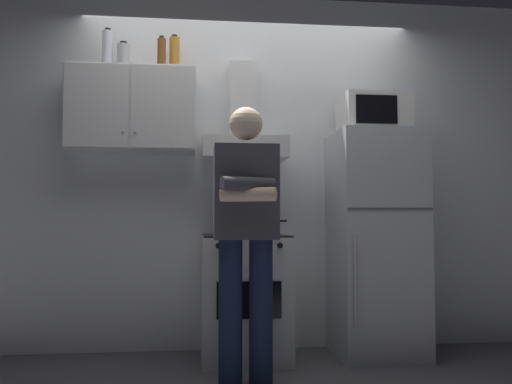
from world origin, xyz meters
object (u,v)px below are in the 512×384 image
at_px(cooking_pot, 266,226).
at_px(bottle_canister_steel, 123,56).
at_px(microwave, 374,114).
at_px(upper_cabinet, 133,111).
at_px(stove_oven, 245,296).
at_px(bottle_beer_brown, 162,54).
at_px(range_hood, 244,134).
at_px(refrigerator, 376,243).
at_px(person_standing, 246,231).
at_px(bottle_liquor_amber, 174,54).
at_px(bottle_vodka_clear, 108,49).

distance_m(cooking_pot, bottle_canister_steel, 1.59).
relative_size(microwave, bottle_canister_steel, 2.47).
bearing_deg(upper_cabinet, stove_oven, -8.90).
bearing_deg(bottle_canister_steel, bottle_beer_brown, -0.06).
bearing_deg(range_hood, cooking_pot, -62.12).
height_order(refrigerator, microwave, microwave).
height_order(person_standing, bottle_beer_brown, bottle_beer_brown).
height_order(refrigerator, bottle_liquor_amber, bottle_liquor_amber).
bearing_deg(microwave, upper_cabinet, 176.52).
bearing_deg(bottle_liquor_amber, bottle_canister_steel, -173.02).
relative_size(stove_oven, person_standing, 0.53).
distance_m(range_hood, cooking_pot, 0.73).
bearing_deg(person_standing, stove_oven, 85.28).
bearing_deg(person_standing, bottle_liquor_amber, 121.03).
height_order(upper_cabinet, bottle_vodka_clear, bottle_vodka_clear).
bearing_deg(stove_oven, range_hood, 90.00).
bearing_deg(bottle_vodka_clear, microwave, -2.53).
bearing_deg(refrigerator, bottle_canister_steel, 176.54).
bearing_deg(upper_cabinet, refrigerator, -4.07).
bearing_deg(bottle_canister_steel, upper_cabinet, 12.43).
bearing_deg(bottle_canister_steel, refrigerator, -3.46).
bearing_deg(microwave, refrigerator, -89.10).
distance_m(range_hood, bottle_canister_steel, 1.02).
bearing_deg(refrigerator, range_hood, 172.45).
distance_m(stove_oven, bottle_canister_steel, 1.92).
relative_size(range_hood, bottle_beer_brown, 3.05).
relative_size(bottle_canister_steel, bottle_beer_brown, 0.79).
xyz_separation_m(range_hood, microwave, (0.95, -0.11, 0.14)).
bearing_deg(bottle_vodka_clear, bottle_beer_brown, 0.91).
bearing_deg(person_standing, bottle_beer_brown, 127.40).
distance_m(upper_cabinet, bottle_vodka_clear, 0.47).
height_order(range_hood, bottle_beer_brown, bottle_beer_brown).
height_order(microwave, bottle_liquor_amber, bottle_liquor_amber).
height_order(cooking_pot, bottle_beer_brown, bottle_beer_brown).
relative_size(range_hood, person_standing, 0.46).
distance_m(bottle_liquor_amber, bottle_beer_brown, 0.10).
bearing_deg(upper_cabinet, bottle_vodka_clear, -173.22).
bearing_deg(refrigerator, microwave, 90.90).
bearing_deg(person_standing, range_hood, 86.09).
distance_m(range_hood, refrigerator, 1.25).
xyz_separation_m(bottle_vodka_clear, bottle_beer_brown, (0.38, 0.01, -0.02)).
xyz_separation_m(person_standing, bottle_canister_steel, (-0.82, 0.72, 1.24)).
height_order(upper_cabinet, stove_oven, upper_cabinet).
bearing_deg(bottle_canister_steel, range_hood, 1.06).
bearing_deg(cooking_pot, range_hood, 117.88).
bearing_deg(range_hood, bottle_beer_brown, -178.43).
bearing_deg(person_standing, microwave, 32.00).
distance_m(range_hood, person_standing, 1.01).
relative_size(cooking_pot, bottle_vodka_clear, 1.03).
xyz_separation_m(range_hood, bottle_canister_steel, (-0.87, -0.02, 0.54)).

